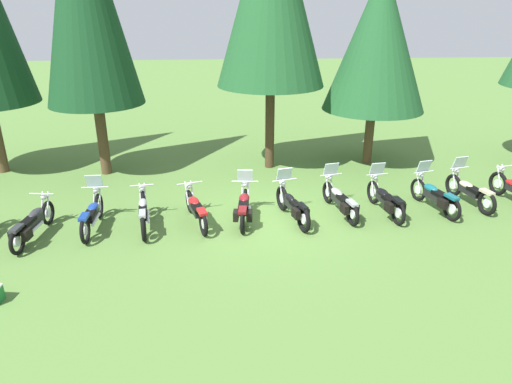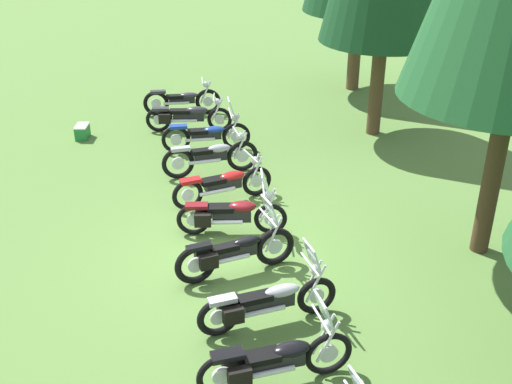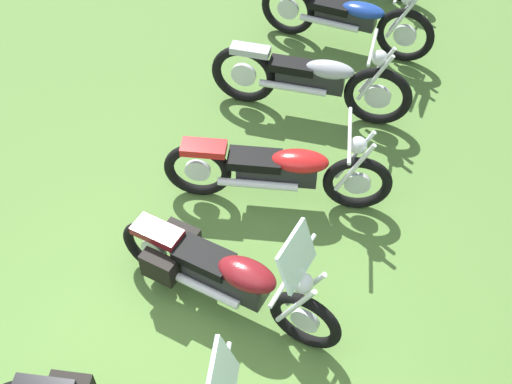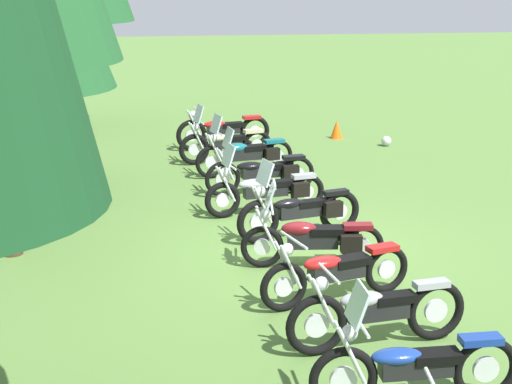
{
  "view_description": "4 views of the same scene",
  "coord_description": "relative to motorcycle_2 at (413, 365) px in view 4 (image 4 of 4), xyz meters",
  "views": [
    {
      "loc": [
        -1.23,
        -11.94,
        5.8
      ],
      "look_at": [
        -0.4,
        -0.11,
        0.92
      ],
      "focal_mm": 32.51,
      "sensor_mm": 36.0,
      "label": 1
    },
    {
      "loc": [
        9.97,
        -0.92,
        6.49
      ],
      "look_at": [
        -0.94,
        0.49,
        0.79
      ],
      "focal_mm": 44.23,
      "sensor_mm": 36.0,
      "label": 2
    },
    {
      "loc": [
        2.18,
        1.5,
        5.17
      ],
      "look_at": [
        -1.34,
        0.01,
        0.92
      ],
      "focal_mm": 46.83,
      "sensor_mm": 36.0,
      "label": 3
    },
    {
      "loc": [
        -12.32,
        2.37,
        4.48
      ],
      "look_at": [
        0.14,
        0.73,
        0.96
      ],
      "focal_mm": 57.99,
      "sensor_mm": 36.0,
      "label": 4
    }
  ],
  "objects": [
    {
      "name": "motorcycle_2",
      "position": [
        0.0,
        0.0,
        0.0
      ],
      "size": [
        0.74,
        2.26,
        1.37
      ],
      "rotation": [
        0.0,
        0.0,
        1.58
      ],
      "color": "black",
      "rests_on": "ground_plane"
    },
    {
      "name": "motorcycle_7",
      "position": [
        6.98,
        0.51,
        -0.02
      ],
      "size": [
        0.87,
        2.3,
        1.35
      ],
      "rotation": [
        0.0,
        0.0,
        1.78
      ],
      "color": "black",
      "rests_on": "ground_plane"
    },
    {
      "name": "motorcycle_8",
      "position": [
        8.31,
        0.42,
        0.0
      ],
      "size": [
        0.8,
        2.25,
        1.37
      ],
      "rotation": [
        0.0,
        0.0,
        1.73
      ],
      "color": "black",
      "rests_on": "ground_plane"
    },
    {
      "name": "motorcycle_11",
      "position": [
        12.55,
        0.81,
        -0.0
      ],
      "size": [
        0.74,
        2.38,
        1.04
      ],
      "rotation": [
        0.0,
        0.0,
        1.76
      ],
      "color": "black",
      "rests_on": "ground_plane"
    },
    {
      "name": "motorcycle_5",
      "position": [
        4.15,
        0.21,
        -0.0
      ],
      "size": [
        0.77,
        2.18,
        1.34
      ],
      "rotation": [
        0.0,
        0.0,
        1.47
      ],
      "color": "black",
      "rests_on": "ground_plane"
    },
    {
      "name": "motorcycle_10",
      "position": [
        11.07,
        0.91,
        -0.01
      ],
      "size": [
        0.74,
        2.2,
        1.37
      ],
      "rotation": [
        0.0,
        0.0,
        1.78
      ],
      "color": "black",
      "rests_on": "ground_plane"
    },
    {
      "name": "traffic_cone",
      "position": [
        13.37,
        -2.25,
        -0.23
      ],
      "size": [
        0.32,
        0.32,
        0.48
      ],
      "primitive_type": "cone",
      "color": "#EA590F",
      "rests_on": "ground_plane"
    },
    {
      "name": "motorcycle_6",
      "position": [
        5.52,
        0.15,
        -0.0
      ],
      "size": [
        0.92,
        2.21,
        1.38
      ],
      "rotation": [
        0.0,
        0.0,
        1.84
      ],
      "color": "black",
      "rests_on": "ground_plane"
    },
    {
      "name": "motorcycle_3",
      "position": [
        1.38,
        0.01,
        -0.0
      ],
      "size": [
        0.65,
        2.29,
        1.03
      ],
      "rotation": [
        0.0,
        0.0,
        1.72
      ],
      "color": "black",
      "rests_on": "ground_plane"
    },
    {
      "name": "motorcycle_4",
      "position": [
        2.8,
        0.18,
        -0.02
      ],
      "size": [
        0.93,
        2.21,
        1.0
      ],
      "rotation": [
        0.0,
        0.0,
        1.86
      ],
      "color": "black",
      "rests_on": "ground_plane"
    },
    {
      "name": "dropped_helmet",
      "position": [
        12.28,
        -3.28,
        -0.34
      ],
      "size": [
        0.25,
        0.25,
        0.25
      ],
      "primitive_type": "sphere",
      "color": "silver",
      "rests_on": "ground_plane"
    },
    {
      "name": "motorcycle_9",
      "position": [
        9.85,
        0.56,
        0.01
      ],
      "size": [
        0.92,
        2.2,
        1.37
      ],
      "rotation": [
        0.0,
        0.0,
        1.82
      ],
      "color": "black",
      "rests_on": "ground_plane"
    },
    {
      "name": "ground_plane",
      "position": [
        4.88,
        0.24,
        -0.47
      ],
      "size": [
        80.0,
        80.0,
        0.0
      ],
      "primitive_type": "plane",
      "color": "#547A38"
    }
  ]
}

